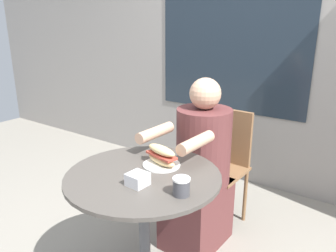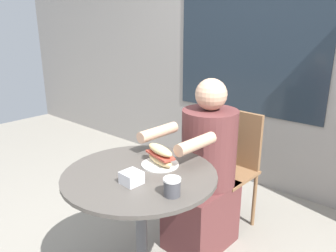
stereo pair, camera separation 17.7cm
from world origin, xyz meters
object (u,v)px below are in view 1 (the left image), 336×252
(cafe_table, at_px, (144,208))
(seated_diner, at_px, (200,176))
(diner_chair, at_px, (223,156))
(drink_cup, at_px, (181,186))
(sandwich_on_plate, at_px, (161,157))

(cafe_table, distance_m, seated_diner, 0.59)
(cafe_table, height_order, seated_diner, seated_diner)
(diner_chair, relative_size, drink_cup, 10.41)
(diner_chair, height_order, drink_cup, diner_chair)
(cafe_table, distance_m, sandwich_on_plate, 0.28)
(seated_diner, distance_m, drink_cup, 0.77)
(sandwich_on_plate, distance_m, drink_cup, 0.33)
(cafe_table, relative_size, seated_diner, 0.69)
(sandwich_on_plate, bearing_deg, drink_cup, -38.41)
(diner_chair, bearing_deg, sandwich_on_plate, 92.82)
(cafe_table, height_order, drink_cup, drink_cup)
(cafe_table, xyz_separation_m, drink_cup, (0.27, -0.07, 0.24))
(cafe_table, bearing_deg, sandwich_on_plate, 84.40)
(diner_chair, height_order, seated_diner, seated_diner)
(seated_diner, bearing_deg, drink_cup, 114.83)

